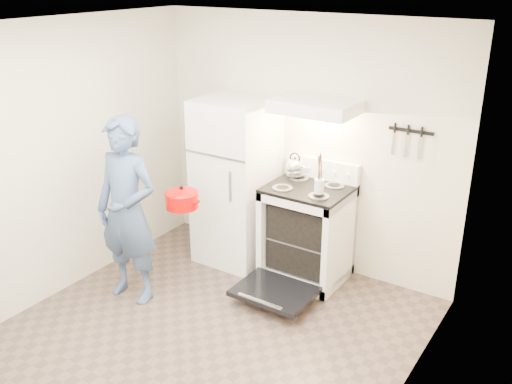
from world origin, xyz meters
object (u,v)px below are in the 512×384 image
refrigerator (236,182)px  dutch_oven (182,200)px  tea_kettle (295,165)px  person (127,211)px  stove_body (307,234)px

refrigerator → dutch_oven: (-0.05, -0.79, 0.06)m
refrigerator → dutch_oven: bearing=-93.8°
tea_kettle → person: bearing=-124.9°
refrigerator → person: (-0.37, -1.16, 0.01)m
tea_kettle → dutch_oven: (-0.62, -0.97, -0.17)m
tea_kettle → stove_body: bearing=-33.0°
stove_body → dutch_oven: size_ratio=2.49×
stove_body → tea_kettle: bearing=147.0°
refrigerator → person: 1.22m
refrigerator → tea_kettle: (0.57, 0.18, 0.23)m
dutch_oven → refrigerator: bearing=86.2°
stove_body → dutch_oven: dutch_oven is taller
dutch_oven → person: bearing=-130.3°
tea_kettle → dutch_oven: bearing=-122.7°
refrigerator → person: size_ratio=0.99×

